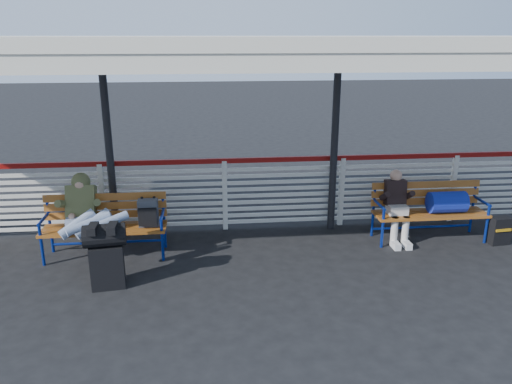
{
  "coord_description": "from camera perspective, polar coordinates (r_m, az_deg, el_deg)",
  "views": [
    {
      "loc": [
        -0.29,
        -6.07,
        3.18
      ],
      "look_at": [
        0.43,
        1.0,
        0.93
      ],
      "focal_mm": 35.0,
      "sensor_mm": 36.0,
      "label": 1
    }
  ],
  "objects": [
    {
      "name": "traveler_man",
      "position": [
        7.38,
        -18.61,
        -2.84
      ],
      "size": [
        0.94,
        1.64,
        0.77
      ],
      "color": "#94A6C7",
      "rests_on": "ground"
    },
    {
      "name": "ground",
      "position": [
        6.86,
        -2.8,
        -10.07
      ],
      "size": [
        60.0,
        60.0,
        0.0
      ],
      "primitive_type": "plane",
      "color": "black",
      "rests_on": "ground"
    },
    {
      "name": "companion_person",
      "position": [
        8.2,
        15.81,
        -1.49
      ],
      "size": [
        0.32,
        0.66,
        1.15
      ],
      "color": "beige",
      "rests_on": "ground"
    },
    {
      "name": "canopy",
      "position": [
        6.95,
        -3.6,
        16.37
      ],
      "size": [
        12.6,
        3.6,
        3.16
      ],
      "color": "silver",
      "rests_on": "ground"
    },
    {
      "name": "bench_right",
      "position": [
        8.48,
        20.05,
        -1.3
      ],
      "size": [
        1.8,
        0.56,
        0.92
      ],
      "color": "#9C601E",
      "rests_on": "ground"
    },
    {
      "name": "luggage_stack",
      "position": [
        6.78,
        -16.75,
        -6.74
      ],
      "size": [
        0.56,
        0.36,
        0.88
      ],
      "rotation": [
        0.0,
        0.0,
        0.13
      ],
      "color": "black",
      "rests_on": "ground"
    },
    {
      "name": "fence",
      "position": [
        8.37,
        -3.59,
        0.0
      ],
      "size": [
        12.08,
        0.08,
        1.24
      ],
      "color": "silver",
      "rests_on": "ground"
    },
    {
      "name": "bench_left",
      "position": [
        7.69,
        -15.8,
        -2.91
      ],
      "size": [
        1.8,
        0.56,
        0.92
      ],
      "color": "#9C601E",
      "rests_on": "ground"
    },
    {
      "name": "suitcase_side",
      "position": [
        8.79,
        26.09,
        -3.99
      ],
      "size": [
        0.34,
        0.23,
        0.44
      ],
      "rotation": [
        0.0,
        0.0,
        0.11
      ],
      "color": "black",
      "rests_on": "ground"
    }
  ]
}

